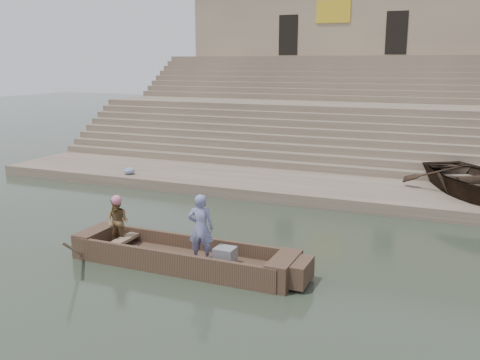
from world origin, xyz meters
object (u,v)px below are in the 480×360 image
Objects in this scene: main_rowboat at (183,261)px; beached_rowboat at (480,180)px; standing_man at (201,228)px; rowing_man at (118,222)px; television at (225,256)px.

beached_rowboat is at bearing 52.02° from main_rowboat.
standing_man is 1.30× the size of rowing_man.
beached_rowboat is at bearing 56.99° from television.
main_rowboat is at bearing -23.26° from standing_man.
main_rowboat is 3.05× the size of standing_man.
rowing_man is at bearing -18.66° from standing_man.
main_rowboat is 1.15m from television.
standing_man is (0.54, -0.08, 0.93)m from main_rowboat.
standing_man is at bearing -9.98° from rowing_man.
television is at bearing -153.51° from beached_rowboat.
beached_rowboat reaches higher than main_rowboat.
standing_man is 0.85m from television.
standing_man is 3.56× the size of television.
beached_rowboat reaches higher than television.
television is 10.10m from beached_rowboat.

